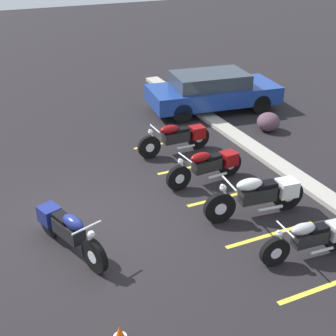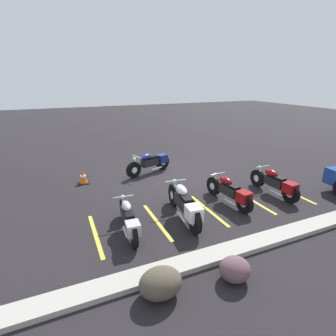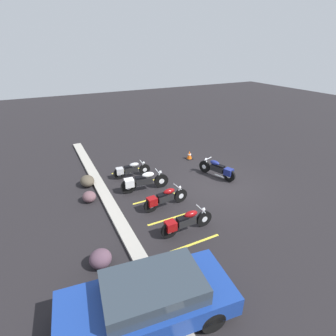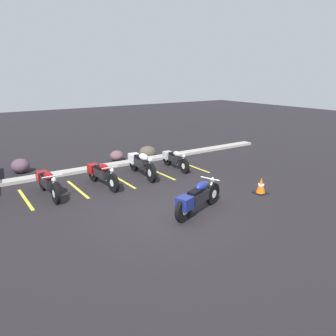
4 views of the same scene
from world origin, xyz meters
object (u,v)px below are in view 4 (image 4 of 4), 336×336
parked_bike_2 (141,163)px  landscape_rock_1 (117,156)px  motorcycle_navy_featured (197,198)px  parked_bike_3 (174,159)px  parked_bike_0 (47,182)px  parked_bike_1 (101,173)px  traffic_cone (261,186)px  landscape_rock_0 (20,166)px  landscape_rock_2 (148,152)px

parked_bike_2 → landscape_rock_1: size_ratio=3.75×
motorcycle_navy_featured → parked_bike_3: size_ratio=1.08×
parked_bike_0 → parked_bike_1: (1.82, -0.05, -0.01)m
parked_bike_0 → traffic_cone: size_ratio=4.03×
landscape_rock_0 → traffic_cone: landscape_rock_0 is taller
parked_bike_3 → landscape_rock_0: parked_bike_3 is taller
parked_bike_2 → traffic_cone: size_ratio=4.40×
parked_bike_0 → traffic_cone: parked_bike_0 is taller
parked_bike_1 → parked_bike_2: parked_bike_2 is taller
motorcycle_navy_featured → parked_bike_1: (-1.25, 3.76, -0.02)m
parked_bike_3 → landscape_rock_0: bearing=-113.7°
motorcycle_navy_featured → landscape_rock_1: (0.65, 6.51, -0.22)m
landscape_rock_1 → parked_bike_2: bearing=-93.8°
parked_bike_1 → landscape_rock_0: (-2.05, 3.21, -0.15)m
parked_bike_3 → landscape_rock_1: (-1.45, 2.42, -0.17)m
parked_bike_2 → landscape_rock_1: bearing=-177.9°
landscape_rock_2 → traffic_cone: 6.24m
landscape_rock_0 → traffic_cone: bearing=-48.6°
parked_bike_1 → parked_bike_0: bearing=-96.1°
landscape_rock_1 → traffic_cone: size_ratio=1.17×
parked_bike_1 → landscape_rock_0: 3.81m
parked_bike_3 → motorcycle_navy_featured: bearing=-22.9°
motorcycle_navy_featured → parked_bike_2: bearing=64.1°
parked_bike_0 → landscape_rock_2: (5.19, 2.49, -0.18)m
motorcycle_navy_featured → traffic_cone: size_ratio=4.00×
parked_bike_2 → landscape_rock_1: parked_bike_2 is taller
parked_bike_1 → landscape_rock_2: (3.38, 2.53, -0.17)m
parked_bike_2 → traffic_cone: parked_bike_2 is taller
parked_bike_1 → parked_bike_3: (3.35, 0.33, -0.03)m
landscape_rock_0 → landscape_rock_1: 3.98m
landscape_rock_2 → landscape_rock_0: bearing=172.9°
parked_bike_0 → traffic_cone: (5.83, -3.72, -0.20)m
parked_bike_0 → landscape_rock_1: parked_bike_0 is taller
parked_bike_0 → motorcycle_navy_featured: bearing=38.2°
landscape_rock_0 → landscape_rock_1: size_ratio=1.13×
landscape_rock_1 → parked_bike_1: bearing=-124.7°
parked_bike_2 → landscape_rock_0: (-3.79, 2.93, -0.20)m
motorcycle_navy_featured → parked_bike_2: size_ratio=0.91×
parked_bike_0 → landscape_rock_1: bearing=125.4°
parked_bike_3 → landscape_rock_2: 2.21m
parked_bike_0 → parked_bike_3: size_ratio=1.08×
landscape_rock_0 → landscape_rock_2: landscape_rock_0 is taller
parked_bike_2 → traffic_cone: 4.56m
parked_bike_3 → traffic_cone: parked_bike_3 is taller
parked_bike_3 → traffic_cone: (0.66, -4.01, -0.17)m
motorcycle_navy_featured → landscape_rock_1: size_ratio=3.41×
landscape_rock_2 → parked_bike_3: bearing=-90.6°
parked_bike_1 → parked_bike_3: parked_bike_1 is taller
landscape_rock_1 → landscape_rock_2: size_ratio=0.77×
parked_bike_2 → parked_bike_3: bearing=97.9°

